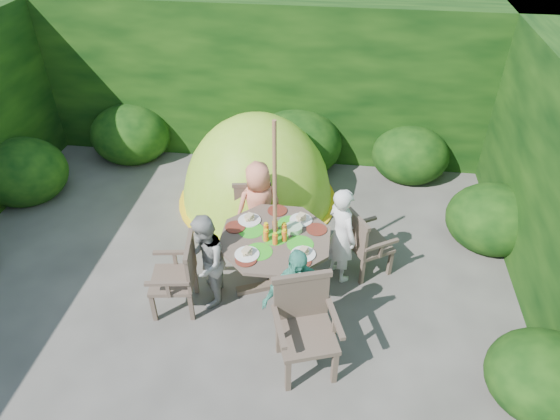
# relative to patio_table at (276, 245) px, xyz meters

# --- Properties ---
(ground) EXTENTS (60.00, 60.00, 0.00)m
(ground) POSITION_rel_patio_table_xyz_m (-0.66, -0.55, -0.65)
(ground) COLOR #45423E
(ground) RESTS_ON ground
(hedge_enclosure) EXTENTS (9.00, 9.00, 2.50)m
(hedge_enclosure) POSITION_rel_patio_table_xyz_m (-0.66, 0.78, 0.60)
(hedge_enclosure) COLOR black
(hedge_enclosure) RESTS_ON ground
(patio_table) EXTENTS (1.73, 1.73, 0.92)m
(patio_table) POSITION_rel_patio_table_xyz_m (0.00, 0.00, 0.00)
(patio_table) COLOR #44362C
(patio_table) RESTS_ON ground
(parasol_pole) EXTENTS (0.06, 0.06, 2.20)m
(parasol_pole) POSITION_rel_patio_table_xyz_m (-0.00, -0.00, 0.45)
(parasol_pole) COLOR #905D39
(parasol_pole) RESTS_ON ground
(garden_chair_right) EXTENTS (0.65, 0.67, 0.86)m
(garden_chair_right) POSITION_rel_patio_table_xyz_m (1.02, 0.42, -0.19)
(garden_chair_right) COLOR #44362C
(garden_chair_right) RESTS_ON ground
(garden_chair_left) EXTENTS (0.56, 0.61, 0.90)m
(garden_chair_left) POSITION_rel_patio_table_xyz_m (-1.01, -0.45, -0.17)
(garden_chair_left) COLOR #44362C
(garden_chair_left) RESTS_ON ground
(garden_chair_back) EXTENTS (0.57, 0.53, 0.84)m
(garden_chair_back) POSITION_rel_patio_table_xyz_m (-0.45, 1.01, -0.20)
(garden_chair_back) COLOR #44362C
(garden_chair_back) RESTS_ON ground
(garden_chair_front) EXTENTS (0.74, 0.70, 1.00)m
(garden_chair_front) POSITION_rel_patio_table_xyz_m (0.43, -1.00, -0.11)
(garden_chair_front) COLOR #44362C
(garden_chair_front) RESTS_ON ground
(child_right) EXTENTS (0.52, 0.55, 1.26)m
(child_right) POSITION_rel_patio_table_xyz_m (0.73, 0.31, -0.02)
(child_right) COLOR white
(child_right) RESTS_ON ground
(child_left) EXTENTS (0.53, 0.64, 1.18)m
(child_left) POSITION_rel_patio_table_xyz_m (-0.74, -0.32, -0.06)
(child_left) COLOR #A2A29D
(child_left) RESTS_ON ground
(child_back) EXTENTS (0.72, 0.64, 1.25)m
(child_back) POSITION_rel_patio_table_xyz_m (-0.32, 0.73, -0.02)
(child_back) COLOR #F28564
(child_back) RESTS_ON ground
(child_front) EXTENTS (0.77, 0.60, 1.22)m
(child_front) POSITION_rel_patio_table_xyz_m (0.31, -0.74, -0.03)
(child_front) COLOR #4BAF94
(child_front) RESTS_ON ground
(dome_tent) EXTENTS (2.34, 2.34, 2.67)m
(dome_tent) POSITION_rel_patio_table_xyz_m (-0.53, 1.75, -0.64)
(dome_tent) COLOR #9AD529
(dome_tent) RESTS_ON ground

